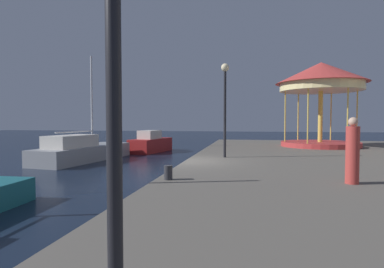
{
  "coord_description": "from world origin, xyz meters",
  "views": [
    {
      "loc": [
        2.61,
        -12.74,
        2.45
      ],
      "look_at": [
        -0.65,
        5.19,
        1.69
      ],
      "focal_mm": 29.49,
      "sensor_mm": 36.0,
      "label": 1
    }
  ],
  "objects_px": {
    "carousel": "(321,84)",
    "lamp_post_mid_promenade": "(225,93)",
    "person_mid_promenade": "(352,153)",
    "bollard_south": "(168,173)",
    "motorboat_red": "(151,144)",
    "sailboat_grey": "(82,151)"
  },
  "relations": [
    {
      "from": "carousel",
      "to": "lamp_post_mid_promenade",
      "type": "xyz_separation_m",
      "value": [
        -5.57,
        -7.13,
        -1.1
      ]
    },
    {
      "from": "person_mid_promenade",
      "to": "bollard_south",
      "type": "bearing_deg",
      "value": -176.25
    },
    {
      "from": "motorboat_red",
      "to": "bollard_south",
      "type": "bearing_deg",
      "value": -70.49
    },
    {
      "from": "lamp_post_mid_promenade",
      "to": "person_mid_promenade",
      "type": "xyz_separation_m",
      "value": [
        3.75,
        -5.39,
        -2.07
      ]
    },
    {
      "from": "motorboat_red",
      "to": "sailboat_grey",
      "type": "height_order",
      "value": "sailboat_grey"
    },
    {
      "from": "motorboat_red",
      "to": "sailboat_grey",
      "type": "distance_m",
      "value": 6.55
    },
    {
      "from": "sailboat_grey",
      "to": "bollard_south",
      "type": "relative_size",
      "value": 18.71
    },
    {
      "from": "sailboat_grey",
      "to": "carousel",
      "type": "bearing_deg",
      "value": 14.71
    },
    {
      "from": "bollard_south",
      "to": "motorboat_red",
      "type": "bearing_deg",
      "value": 109.51
    },
    {
      "from": "bollard_south",
      "to": "sailboat_grey",
      "type": "bearing_deg",
      "value": 130.65
    },
    {
      "from": "sailboat_grey",
      "to": "bollard_south",
      "type": "distance_m",
      "value": 11.91
    },
    {
      "from": "carousel",
      "to": "bollard_south",
      "type": "height_order",
      "value": "carousel"
    },
    {
      "from": "bollard_south",
      "to": "person_mid_promenade",
      "type": "xyz_separation_m",
      "value": [
        4.9,
        0.32,
        0.62
      ]
    },
    {
      "from": "sailboat_grey",
      "to": "lamp_post_mid_promenade",
      "type": "relative_size",
      "value": 1.77
    },
    {
      "from": "bollard_south",
      "to": "person_mid_promenade",
      "type": "bearing_deg",
      "value": 3.75
    },
    {
      "from": "lamp_post_mid_promenade",
      "to": "bollard_south",
      "type": "height_order",
      "value": "lamp_post_mid_promenade"
    },
    {
      "from": "motorboat_red",
      "to": "carousel",
      "type": "bearing_deg",
      "value": -10.75
    },
    {
      "from": "bollard_south",
      "to": "carousel",
      "type": "bearing_deg",
      "value": 62.36
    },
    {
      "from": "sailboat_grey",
      "to": "lamp_post_mid_promenade",
      "type": "height_order",
      "value": "sailboat_grey"
    },
    {
      "from": "carousel",
      "to": "lamp_post_mid_promenade",
      "type": "bearing_deg",
      "value": -128.02
    },
    {
      "from": "bollard_south",
      "to": "person_mid_promenade",
      "type": "distance_m",
      "value": 4.95
    },
    {
      "from": "motorboat_red",
      "to": "sailboat_grey",
      "type": "relative_size",
      "value": 0.6
    }
  ]
}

